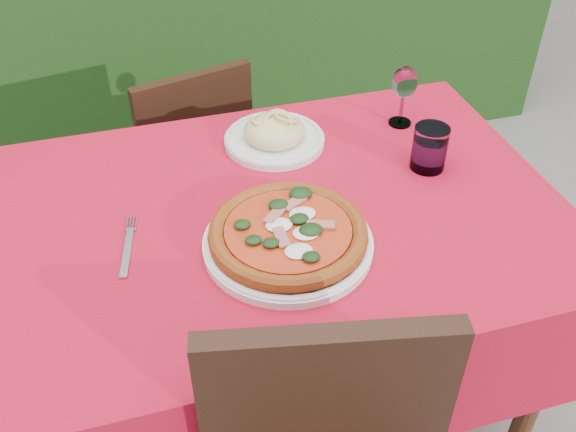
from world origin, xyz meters
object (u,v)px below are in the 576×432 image
object	(u,v)px
pasta_plate	(274,135)
wine_glass	(404,85)
chair_far	(190,160)
fork	(127,252)
pizza_plate	(288,236)
water_glass	(429,150)

from	to	relation	value
pasta_plate	wine_glass	bearing A→B (deg)	-0.07
chair_far	fork	distance (m)	0.81
chair_far	pizza_plate	bearing A→B (deg)	82.30
pasta_plate	fork	distance (m)	0.49
water_glass	pizza_plate	bearing A→B (deg)	-155.41
pasta_plate	fork	size ratio (longest dim) A/B	1.25
pasta_plate	wine_glass	xyz separation A→B (m)	(0.33, -0.00, 0.09)
wine_glass	fork	size ratio (longest dim) A/B	0.81
wine_glass	water_glass	bearing A→B (deg)	-95.38
water_glass	fork	xyz separation A→B (m)	(-0.70, -0.11, -0.04)
pizza_plate	fork	xyz separation A→B (m)	(-0.31, 0.07, -0.03)
chair_far	wine_glass	xyz separation A→B (m)	(0.51, -0.42, 0.41)
chair_far	pasta_plate	world-z (taller)	pasta_plate
water_glass	wine_glass	xyz separation A→B (m)	(0.02, 0.20, 0.06)
chair_far	wine_glass	size ratio (longest dim) A/B	4.97
water_glass	wine_glass	distance (m)	0.21
pasta_plate	wine_glass	distance (m)	0.35
chair_far	water_glass	size ratio (longest dim) A/B	7.47
pizza_plate	wine_glass	distance (m)	0.56
pasta_plate	water_glass	distance (m)	0.37
pizza_plate	pasta_plate	distance (m)	0.38
pizza_plate	fork	distance (m)	0.32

